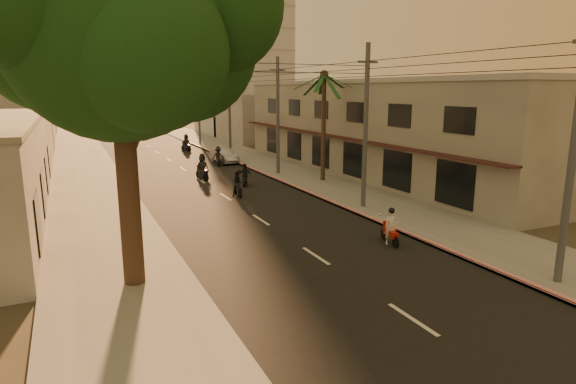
% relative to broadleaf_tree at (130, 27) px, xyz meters
% --- Properties ---
extents(ground, '(160.00, 160.00, 0.00)m').
position_rel_broadleaf_tree_xyz_m(ground, '(6.61, -2.14, -8.48)').
color(ground, '#383023').
rests_on(ground, ground).
extents(road, '(10.00, 140.00, 0.02)m').
position_rel_broadleaf_tree_xyz_m(road, '(6.61, 17.86, -8.47)').
color(road, black).
rests_on(road, ground).
extents(sidewalk_right, '(5.00, 140.00, 0.12)m').
position_rel_broadleaf_tree_xyz_m(sidewalk_right, '(14.11, 17.86, -8.42)').
color(sidewalk_right, slate).
rests_on(sidewalk_right, ground).
extents(sidewalk_left, '(5.00, 140.00, 0.12)m').
position_rel_broadleaf_tree_xyz_m(sidewalk_left, '(-0.89, 17.86, -8.42)').
color(sidewalk_left, slate).
rests_on(sidewalk_left, ground).
extents(curb_stripe, '(0.20, 60.00, 0.20)m').
position_rel_broadleaf_tree_xyz_m(curb_stripe, '(11.71, 12.86, -8.38)').
color(curb_stripe, '#B11712').
rests_on(curb_stripe, ground).
extents(shophouse_row, '(8.80, 34.20, 7.30)m').
position_rel_broadleaf_tree_xyz_m(shophouse_row, '(20.57, 15.86, -4.83)').
color(shophouse_row, gray).
rests_on(shophouse_row, ground).
extents(distant_tower, '(12.10, 12.10, 28.00)m').
position_rel_broadleaf_tree_xyz_m(distant_tower, '(22.61, 53.86, 5.52)').
color(distant_tower, '#B7B5B2').
rests_on(distant_tower, ground).
extents(broadleaf_tree, '(9.60, 8.70, 12.10)m').
position_rel_broadleaf_tree_xyz_m(broadleaf_tree, '(0.00, 0.00, 0.00)').
color(broadleaf_tree, black).
rests_on(broadleaf_tree, ground).
extents(palm_tree, '(5.00, 5.00, 8.20)m').
position_rel_broadleaf_tree_xyz_m(palm_tree, '(14.61, 13.86, -1.33)').
color(palm_tree, black).
rests_on(palm_tree, ground).
extents(utility_poles, '(1.20, 48.26, 9.00)m').
position_rel_broadleaf_tree_xyz_m(utility_poles, '(12.81, 17.86, -1.94)').
color(utility_poles, '#38383A').
rests_on(utility_poles, ground).
extents(filler_right, '(8.00, 14.00, 6.00)m').
position_rel_broadleaf_tree_xyz_m(filler_right, '(20.61, 42.86, -5.48)').
color(filler_right, '#AAA49A').
rests_on(filler_right, ground).
extents(filler_left_far, '(8.00, 14.00, 7.00)m').
position_rel_broadleaf_tree_xyz_m(filler_left_far, '(-7.39, 49.86, -4.98)').
color(filler_left_far, '#AAA49A').
rests_on(filler_left_far, ground).
extents(scooter_red, '(0.78, 1.66, 1.64)m').
position_rel_broadleaf_tree_xyz_m(scooter_red, '(10.26, -0.13, -7.75)').
color(scooter_red, black).
rests_on(scooter_red, ground).
extents(scooter_mid_a, '(0.89, 1.75, 1.71)m').
position_rel_broadleaf_tree_xyz_m(scooter_mid_a, '(7.37, 11.65, -7.70)').
color(scooter_mid_a, black).
rests_on(scooter_mid_a, ground).
extents(scooter_mid_b, '(1.14, 1.53, 1.59)m').
position_rel_broadleaf_tree_xyz_m(scooter_mid_b, '(8.91, 14.67, -7.75)').
color(scooter_mid_b, black).
rests_on(scooter_mid_b, ground).
extents(scooter_far_a, '(1.12, 2.01, 1.99)m').
position_rel_broadleaf_tree_xyz_m(scooter_far_a, '(6.83, 18.14, -7.58)').
color(scooter_far_a, black).
rests_on(scooter_far_a, ground).
extents(scooter_far_b, '(1.29, 1.77, 1.75)m').
position_rel_broadleaf_tree_xyz_m(scooter_far_b, '(9.82, 24.08, -7.67)').
color(scooter_far_b, black).
rests_on(scooter_far_b, ground).
extents(parked_car, '(2.11, 4.28, 1.33)m').
position_rel_broadleaf_tree_xyz_m(parked_car, '(10.82, 25.64, -7.81)').
color(parked_car, '#A1A4A9').
rests_on(parked_car, ground).
extents(scooter_far_c, '(1.21, 1.89, 1.92)m').
position_rel_broadleaf_tree_xyz_m(scooter_far_c, '(9.59, 35.21, -7.61)').
color(scooter_far_c, black).
rests_on(scooter_far_c, ground).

